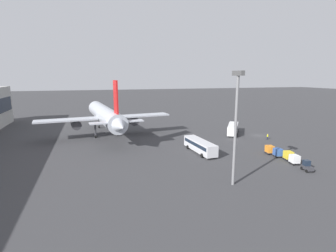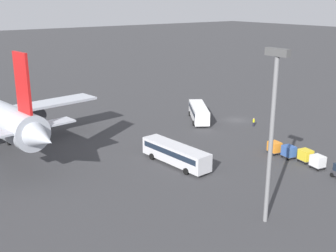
% 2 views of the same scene
% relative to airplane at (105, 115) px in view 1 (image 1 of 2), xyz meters
% --- Properties ---
extents(ground_plane, '(600.00, 600.00, 0.00)m').
position_rel_airplane_xyz_m(ground_plane, '(-13.42, -46.59, -6.66)').
color(ground_plane, '#38383A').
extents(airplane, '(47.69, 40.78, 17.71)m').
position_rel_airplane_xyz_m(airplane, '(0.00, 0.00, 0.00)').
color(airplane, '#B2B7C1').
rests_on(airplane, ground).
extents(shuttle_bus_near, '(11.52, 8.98, 3.14)m').
position_rel_airplane_xyz_m(shuttle_bus_near, '(-8.84, -40.14, -4.78)').
color(shuttle_bus_near, white).
rests_on(shuttle_bus_near, ground).
extents(shuttle_bus_far, '(12.93, 3.87, 3.10)m').
position_rel_airplane_xyz_m(shuttle_bus_far, '(-25.34, -21.22, -4.79)').
color(shuttle_bus_far, silver).
rests_on(shuttle_bus_far, ground).
extents(baggage_tug, '(2.61, 2.04, 2.10)m').
position_rel_airplane_xyz_m(baggage_tug, '(-43.32, -36.75, -5.72)').
color(baggage_tug, '#333338').
rests_on(baggage_tug, ground).
extents(worker_person, '(0.38, 0.38, 1.74)m').
position_rel_airplane_xyz_m(worker_person, '(-18.71, -46.07, -5.79)').
color(worker_person, '#1E1E2D').
rests_on(worker_person, ground).
extents(cargo_cart_white, '(2.25, 2.00, 2.06)m').
position_rel_airplane_xyz_m(cargo_cart_white, '(-39.42, -37.15, -5.47)').
color(cargo_cart_white, '#38383D').
rests_on(cargo_cart_white, ground).
extents(cargo_cart_yellow, '(2.25, 2.00, 2.06)m').
position_rel_airplane_xyz_m(cargo_cart_yellow, '(-36.75, -37.89, -5.47)').
color(cargo_cart_yellow, '#38383D').
rests_on(cargo_cart_yellow, ground).
extents(cargo_cart_blue, '(2.25, 2.00, 2.06)m').
position_rel_airplane_xyz_m(cargo_cart_blue, '(-34.08, -37.23, -5.47)').
color(cargo_cart_blue, '#38383D').
rests_on(cargo_cart_blue, ground).
extents(cargo_cart_orange, '(2.25, 2.00, 2.06)m').
position_rel_airplane_xyz_m(cargo_cart_orange, '(-31.41, -36.99, -5.47)').
color(cargo_cart_orange, '#38383D').
rests_on(cargo_cart_orange, ground).
extents(light_pole, '(2.80, 0.70, 19.59)m').
position_rel_airplane_xyz_m(light_pole, '(-45.12, -18.91, 5.18)').
color(light_pole, slate).
rests_on(light_pole, ground).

